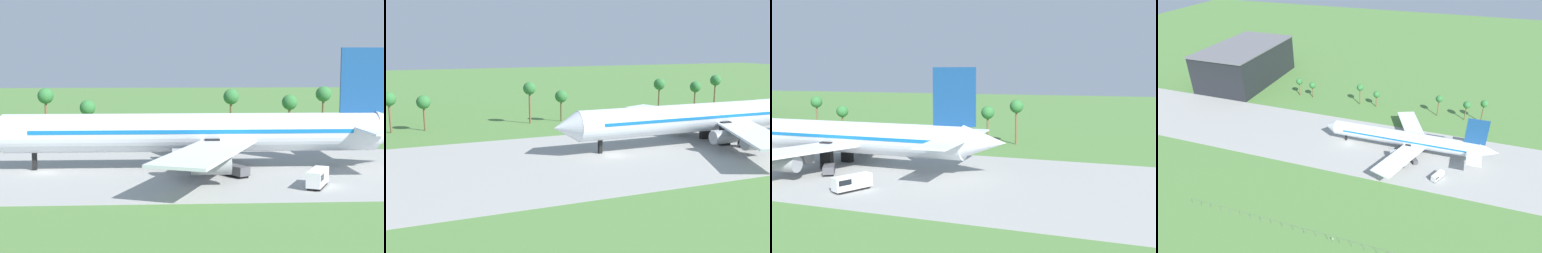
# 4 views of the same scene
# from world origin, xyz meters

# --- Properties ---
(ground_plane) EXTENTS (600.00, 600.00, 0.00)m
(ground_plane) POSITION_xyz_m (0.00, 0.00, 0.00)
(ground_plane) COLOR #517F3D
(taxiway_strip) EXTENTS (320.00, 44.00, 0.02)m
(taxiway_strip) POSITION_xyz_m (0.00, 0.00, 0.01)
(taxiway_strip) COLOR #9E9E99
(taxiway_strip) RESTS_ON ground_plane
(jet_airliner) EXTENTS (75.25, 56.57, 20.21)m
(jet_airliner) POSITION_xyz_m (25.82, 2.61, 6.04)
(jet_airliner) COLOR silver
(jet_airliner) RESTS_ON ground_plane
(catering_van) EXTENTS (4.02, 4.82, 1.80)m
(catering_van) POSITION_xyz_m (30.48, -4.69, 1.00)
(catering_van) COLOR black
(catering_van) RESTS_ON ground_plane
(palm_tree_row) EXTENTS (104.39, 3.60, 12.10)m
(palm_tree_row) POSITION_xyz_m (8.17, 40.49, 8.63)
(palm_tree_row) COLOR brown
(palm_tree_row) RESTS_ON ground_plane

